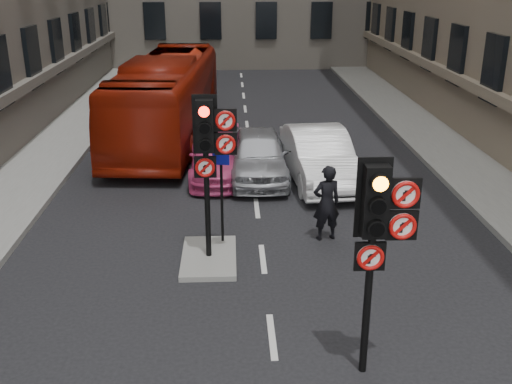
{
  "coord_description": "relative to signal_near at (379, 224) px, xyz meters",
  "views": [
    {
      "loc": [
        -0.67,
        -6.97,
        6.14
      ],
      "look_at": [
        -0.27,
        2.37,
        2.6
      ],
      "focal_mm": 42.0,
      "sensor_mm": 36.0,
      "label": 1
    }
  ],
  "objects": [
    {
      "name": "bus_red",
      "position": [
        -4.5,
        14.13,
        -1.04
      ],
      "size": [
        3.45,
        11.24,
        3.08
      ],
      "primitive_type": "imported",
      "rotation": [
        0.0,
        0.0,
        -0.08
      ],
      "color": "maroon",
      "rests_on": "ground"
    },
    {
      "name": "car_white",
      "position": [
        0.47,
        9.1,
        -1.79
      ],
      "size": [
        2.05,
        4.92,
        1.58
      ],
      "primitive_type": "imported",
      "rotation": [
        0.0,
        0.0,
        0.08
      ],
      "color": "white",
      "rests_on": "ground"
    },
    {
      "name": "signal_near",
      "position": [
        0.0,
        0.0,
        0.0
      ],
      "size": [
        0.91,
        0.4,
        3.58
      ],
      "color": "black",
      "rests_on": "ground"
    },
    {
      "name": "motorcyclist",
      "position": [
        0.06,
        5.01,
        -1.66
      ],
      "size": [
        0.75,
        0.58,
        1.84
      ],
      "primitive_type": "imported",
      "rotation": [
        0.0,
        0.0,
        3.37
      ],
      "color": "black",
      "rests_on": "ground"
    },
    {
      "name": "pavement_left",
      "position": [
        -8.69,
        11.01,
        -2.5
      ],
      "size": [
        3.0,
        50.0,
        0.16
      ],
      "primitive_type": "cube",
      "color": "gray",
      "rests_on": "ground"
    },
    {
      "name": "info_sign",
      "position": [
        -2.39,
        4.74,
        -1.05
      ],
      "size": [
        0.38,
        0.13,
        2.18
      ],
      "rotation": [
        0.0,
        0.0,
        -0.12
      ],
      "color": "black",
      "rests_on": "centre_island"
    },
    {
      "name": "signal_far",
      "position": [
        -2.6,
        4.0,
        0.12
      ],
      "size": [
        0.91,
        0.4,
        3.58
      ],
      "color": "black",
      "rests_on": "centre_island"
    },
    {
      "name": "car_pink",
      "position": [
        -2.58,
        9.71,
        -1.98
      ],
      "size": [
        1.75,
        4.19,
        1.21
      ],
      "primitive_type": "imported",
      "rotation": [
        0.0,
        0.0,
        0.01
      ],
      "color": "#C0386F",
      "rests_on": "ground"
    },
    {
      "name": "car_silver",
      "position": [
        -1.33,
        9.51,
        -1.84
      ],
      "size": [
        1.78,
        4.37,
        1.49
      ],
      "primitive_type": "imported",
      "rotation": [
        0.0,
        0.0,
        -0.01
      ],
      "color": "#A9ABB1",
      "rests_on": "ground"
    },
    {
      "name": "motorcycle",
      "position": [
        -0.13,
        9.49,
        -2.08
      ],
      "size": [
        0.75,
        1.72,
        1.0
      ],
      "primitive_type": "imported",
      "rotation": [
        0.0,
        0.0,
        -0.17
      ],
      "color": "black",
      "rests_on": "ground"
    },
    {
      "name": "centre_island",
      "position": [
        -2.69,
        4.01,
        -2.52
      ],
      "size": [
        1.2,
        2.0,
        0.12
      ],
      "primitive_type": "cube",
      "color": "gray",
      "rests_on": "ground"
    },
    {
      "name": "pavement_right",
      "position": [
        5.71,
        11.01,
        -2.5
      ],
      "size": [
        3.0,
        50.0,
        0.16
      ],
      "primitive_type": "cube",
      "color": "gray",
      "rests_on": "ground"
    }
  ]
}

